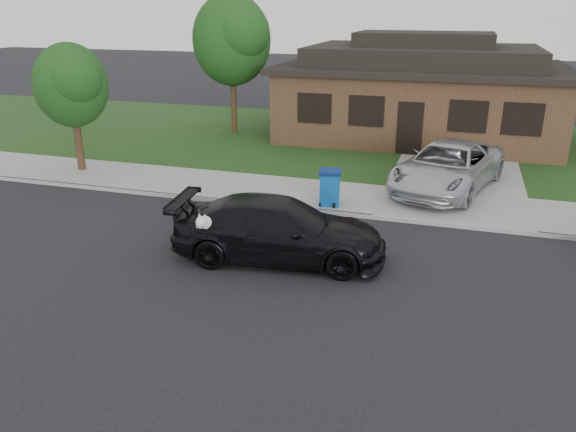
% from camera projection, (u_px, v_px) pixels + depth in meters
% --- Properties ---
extents(ground, '(120.00, 120.00, 0.00)m').
position_uv_depth(ground, '(206.00, 250.00, 14.43)').
color(ground, black).
rests_on(ground, ground).
extents(sidewalk, '(60.00, 3.00, 0.12)m').
position_uv_depth(sidewalk, '(269.00, 190.00, 18.88)').
color(sidewalk, gray).
rests_on(sidewalk, ground).
extents(curb, '(60.00, 0.12, 0.12)m').
position_uv_depth(curb, '(253.00, 204.00, 17.54)').
color(curb, gray).
rests_on(curb, ground).
extents(lawn, '(60.00, 13.00, 0.13)m').
position_uv_depth(lawn, '(325.00, 139.00, 26.03)').
color(lawn, '#193814').
rests_on(lawn, ground).
extents(driveway, '(4.50, 13.00, 0.14)m').
position_uv_depth(driveway, '(457.00, 166.00, 21.69)').
color(driveway, gray).
rests_on(driveway, ground).
extents(sedan, '(5.43, 2.71, 1.52)m').
position_uv_depth(sedan, '(279.00, 230.00, 13.70)').
color(sedan, black).
rests_on(sedan, ground).
extents(minivan, '(4.00, 6.03, 1.54)m').
position_uv_depth(minivan, '(447.00, 167.00, 18.48)').
color(minivan, '#B7BABF').
rests_on(minivan, driveway).
extents(recycling_bin, '(0.77, 0.77, 1.09)m').
position_uv_depth(recycling_bin, '(330.00, 187.00, 17.18)').
color(recycling_bin, '#0D4D98').
rests_on(recycling_bin, sidewalk).
extents(house, '(12.60, 8.60, 4.65)m').
position_uv_depth(house, '(420.00, 92.00, 25.98)').
color(house, '#422B1C').
rests_on(house, ground).
extents(tree_0, '(3.78, 3.60, 6.34)m').
position_uv_depth(tree_0, '(234.00, 38.00, 25.56)').
color(tree_0, '#332114').
rests_on(tree_0, ground).
extents(tree_2, '(2.73, 2.60, 4.59)m').
position_uv_depth(tree_2, '(72.00, 84.00, 19.88)').
color(tree_2, '#332114').
rests_on(tree_2, ground).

